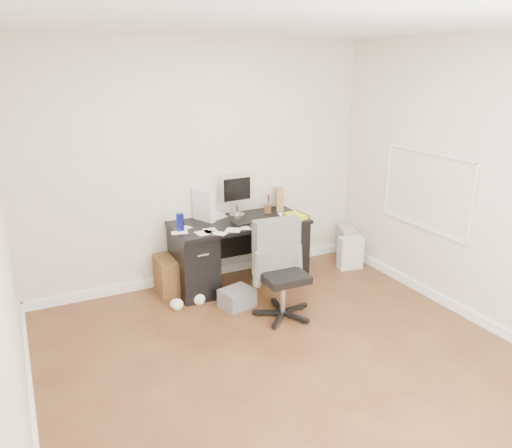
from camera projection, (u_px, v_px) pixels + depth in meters
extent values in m
plane|color=#4A2517|center=(289.00, 363.00, 4.24)|extent=(4.00, 4.00, 0.00)
cube|color=beige|center=(201.00, 164.00, 5.52)|extent=(4.00, 0.02, 2.70)
cube|color=beige|center=(2.00, 253.00, 2.97)|extent=(0.02, 4.00, 2.70)
cube|color=beige|center=(477.00, 184.00, 4.66)|extent=(0.02, 4.00, 2.70)
cube|color=white|center=(297.00, 21.00, 3.40)|extent=(4.00, 4.00, 0.02)
cube|color=white|center=(205.00, 273.00, 5.91)|extent=(4.00, 0.03, 0.10)
cube|color=white|center=(458.00, 309.00, 5.06)|extent=(0.03, 4.00, 0.10)
cube|color=white|center=(35.00, 431.00, 3.38)|extent=(0.03, 4.00, 0.10)
cube|color=black|center=(239.00, 223.00, 5.54)|extent=(1.50, 0.70, 0.04)
cube|color=black|center=(194.00, 262.00, 5.43)|extent=(0.40, 0.60, 0.71)
cube|color=black|center=(282.00, 246.00, 5.89)|extent=(0.40, 0.60, 0.71)
cube|color=black|center=(228.00, 237.00, 5.91)|extent=(0.70, 0.03, 0.51)
cube|color=black|center=(255.00, 221.00, 5.49)|extent=(0.50, 0.18, 0.03)
sphere|color=silver|center=(280.00, 215.00, 5.64)|extent=(0.09, 0.09, 0.07)
cylinder|color=navy|center=(180.00, 222.00, 5.19)|extent=(0.08, 0.08, 0.19)
cube|color=silver|center=(203.00, 206.00, 5.51)|extent=(0.24, 0.32, 0.34)
cube|color=#956D48|center=(280.00, 199.00, 5.92)|extent=(0.19, 0.24, 0.25)
cube|color=yellow|center=(296.00, 216.00, 5.65)|extent=(0.21, 0.25, 0.04)
cube|color=#B3ADA1|center=(346.00, 243.00, 6.44)|extent=(0.33, 0.45, 0.41)
cube|color=silver|center=(350.00, 253.00, 6.12)|extent=(0.33, 0.26, 0.40)
cube|color=#492916|center=(176.00, 275.00, 5.48)|extent=(0.42, 0.42, 0.41)
cube|color=slate|center=(237.00, 298.00, 5.19)|extent=(0.38, 0.34, 0.19)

